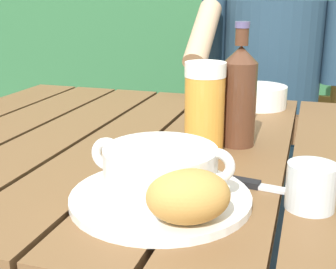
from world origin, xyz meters
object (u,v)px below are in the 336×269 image
Objects in this scene: chair_near_diner at (270,144)px; table_knife at (258,186)px; diner_bowl at (258,96)px; serving_plate at (161,197)px; bread_roll at (188,196)px; water_glass_small at (311,186)px; soup_bowl at (160,170)px; person_eating at (268,93)px; beer_bottle at (239,95)px; beer_glass at (205,107)px.

chair_near_diner is 5.89× the size of table_knife.
serving_plate is at bearing -95.91° from diner_bowl.
bread_roll is at bearing -113.58° from table_knife.
soup_bowl is at bearing -168.48° from water_glass_small.
chair_near_diner reaches higher than diner_bowl.
person_eating reaches higher than diner_bowl.
person_eating is at bearing 98.74° from water_glass_small.
diner_bowl is at bearing 96.69° from table_knife.
soup_bowl is (0.00, 0.00, 0.04)m from serving_plate.
bread_roll is at bearing -90.74° from beer_bottle.
person_eating reaches higher than table_knife.
soup_bowl is at bearing -95.91° from diner_bowl.
table_knife is (0.06, -0.20, -0.10)m from beer_bottle.
beer_glass is at bearing -138.45° from beer_bottle.
water_glass_small is 0.60m from diner_bowl.
chair_near_diner is 14.37× the size of water_glass_small.
water_glass_small is (0.21, 0.04, -0.02)m from soup_bowl.
serving_plate is at bearing 180.00° from soup_bowl.
water_glass_small is at bearing -60.67° from beer_bottle.
serving_plate is 0.32m from beer_bottle.
diner_bowl is (0.00, -0.54, 0.30)m from chair_near_diner.
beer_glass is at bearing -98.53° from diner_bowl.
beer_glass reaches higher than bread_roll.
person_eating is 0.94m from water_glass_small.
diner_bowl is (0.07, 0.63, -0.02)m from soup_bowl.
diner_bowl is at bearing -89.53° from person_eating.
person_eating reaches higher than water_glass_small.
chair_near_diner reaches higher than serving_plate.
soup_bowl is at bearing -145.09° from table_knife.
chair_near_diner reaches higher than table_knife.
bread_roll is at bearing -49.40° from soup_bowl.
person_eating is 0.98m from serving_plate.
table_knife is (-0.08, 0.05, -0.03)m from water_glass_small.
beer_bottle reaches higher than beer_glass.
table_knife is at bearing -51.80° from beer_glass.
beer_glass is 0.29m from water_glass_small.
beer_bottle is 0.34m from diner_bowl.
diner_bowl is (0.07, 0.63, 0.02)m from serving_plate.
person_eating is 0.35m from diner_bowl.
water_glass_small is at bearing -76.57° from diner_bowl.
chair_near_diner reaches higher than bread_roll.
person_eating is (-0.00, -0.20, 0.24)m from chair_near_diner.
chair_near_diner is 0.80× the size of person_eating.
soup_bowl is at bearing -93.66° from person_eating.
person_eating is at bearing 86.34° from serving_plate.
bread_roll is at bearing -90.27° from chair_near_diner.
beer_bottle is at bearing -89.87° from person_eating.
beer_bottle is at bearing 77.73° from serving_plate.
soup_bowl is at bearing -102.27° from beer_bottle.
person_eating is 5.18× the size of beer_bottle.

